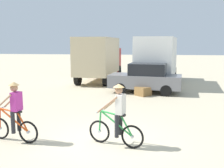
% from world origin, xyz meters
% --- Properties ---
extents(ground_plane, '(120.00, 120.00, 0.00)m').
position_xyz_m(ground_plane, '(0.00, 0.00, 0.00)').
color(ground_plane, beige).
extents(box_truck_tan_camper, '(2.76, 6.88, 3.35)m').
position_xyz_m(box_truck_tan_camper, '(-2.49, 12.62, 1.87)').
color(box_truck_tan_camper, '#CCB78E').
rests_on(box_truck_tan_camper, ground).
extents(box_truck_white_box, '(3.33, 7.02, 3.35)m').
position_xyz_m(box_truck_white_box, '(1.95, 11.93, 1.87)').
color(box_truck_white_box, white).
rests_on(box_truck_white_box, ground).
extents(sedan_parked, '(4.40, 2.31, 1.76)m').
position_xyz_m(sedan_parked, '(1.13, 8.16, 0.88)').
color(sedan_parked, slate).
rests_on(sedan_parked, ground).
extents(cyclist_orange_shirt, '(1.70, 0.57, 1.82)m').
position_xyz_m(cyclist_orange_shirt, '(-2.66, -0.31, 0.85)').
color(cyclist_orange_shirt, black).
rests_on(cyclist_orange_shirt, ground).
extents(cyclist_cowboy_hat, '(1.67, 0.69, 1.82)m').
position_xyz_m(cyclist_cowboy_hat, '(0.42, -0.23, 0.85)').
color(cyclist_cowboy_hat, black).
rests_on(cyclist_cowboy_hat, ground).
extents(supply_crate, '(1.01, 1.01, 0.49)m').
position_xyz_m(supply_crate, '(1.00, 7.27, 0.24)').
color(supply_crate, olive).
rests_on(supply_crate, ground).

